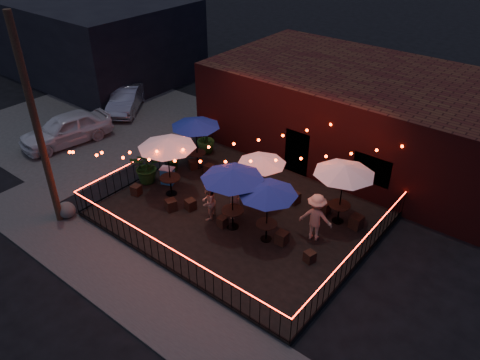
# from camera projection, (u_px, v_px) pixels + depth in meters

# --- Properties ---
(ground) EXTENTS (110.00, 110.00, 0.00)m
(ground) POSITION_uv_depth(u_px,v_px,m) (206.00, 242.00, 17.31)
(ground) COLOR black
(ground) RESTS_ON ground
(patio) EXTENTS (10.00, 8.00, 0.15)m
(patio) POSITION_uv_depth(u_px,v_px,m) (240.00, 215.00, 18.59)
(patio) COLOR black
(patio) RESTS_ON ground
(sidewalk) EXTENTS (18.00, 2.50, 0.05)m
(sidewalk) POSITION_uv_depth(u_px,v_px,m) (139.00, 292.00, 15.15)
(sidewalk) COLOR #3C3A38
(sidewalk) RESTS_ON ground
(parking_lot) EXTENTS (11.00, 12.00, 0.02)m
(parking_lot) POSITION_uv_depth(u_px,v_px,m) (96.00, 120.00, 26.28)
(parking_lot) COLOR #3C3A38
(parking_lot) RESTS_ON ground
(brick_building) EXTENTS (14.00, 8.00, 4.00)m
(brick_building) POSITION_uv_depth(u_px,v_px,m) (361.00, 112.00, 22.31)
(brick_building) COLOR #3B1110
(brick_building) RESTS_ON ground
(background_building) EXTENTS (12.00, 9.00, 5.00)m
(background_building) POSITION_uv_depth(u_px,v_px,m) (96.00, 38.00, 31.43)
(background_building) COLOR black
(background_building) RESTS_ON ground
(utility_pole) EXTENTS (0.26, 0.26, 8.00)m
(utility_pole) POSITION_uv_depth(u_px,v_px,m) (37.00, 128.00, 16.31)
(utility_pole) COLOR #312214
(utility_pole) RESTS_ON ground
(fence_front) EXTENTS (10.00, 0.04, 1.04)m
(fence_front) POSITION_uv_depth(u_px,v_px,m) (166.00, 256.00, 15.64)
(fence_front) COLOR black
(fence_front) RESTS_ON patio
(fence_left) EXTENTS (0.04, 8.00, 1.04)m
(fence_left) POSITION_uv_depth(u_px,v_px,m) (153.00, 163.00, 20.92)
(fence_left) COLOR black
(fence_left) RESTS_ON patio
(fence_right) EXTENTS (0.04, 8.00, 1.04)m
(fence_right) POSITION_uv_depth(u_px,v_px,m) (357.00, 256.00, 15.64)
(fence_right) COLOR black
(fence_right) RESTS_ON patio
(festoon_lights) EXTENTS (10.02, 8.72, 1.32)m
(festoon_lights) POSITION_uv_depth(u_px,v_px,m) (214.00, 157.00, 17.62)
(festoon_lights) COLOR #F32403
(festoon_lights) RESTS_ON ground
(cafe_table_0) EXTENTS (2.67, 2.67, 2.61)m
(cafe_table_0) POSITION_uv_depth(u_px,v_px,m) (167.00, 144.00, 18.47)
(cafe_table_0) COLOR black
(cafe_table_0) RESTS_ON patio
(cafe_table_1) EXTENTS (2.79, 2.79, 2.42)m
(cafe_table_1) POSITION_uv_depth(u_px,v_px,m) (195.00, 123.00, 20.45)
(cafe_table_1) COLOR black
(cafe_table_1) RESTS_ON patio
(cafe_table_2) EXTENTS (2.70, 2.70, 2.55)m
(cafe_table_2) POSITION_uv_depth(u_px,v_px,m) (232.00, 175.00, 16.58)
(cafe_table_2) COLOR black
(cafe_table_2) RESTS_ON patio
(cafe_table_3) EXTENTS (1.98, 1.98, 2.15)m
(cafe_table_3) POSITION_uv_depth(u_px,v_px,m) (262.00, 161.00, 18.17)
(cafe_table_3) COLOR black
(cafe_table_3) RESTS_ON patio
(cafe_table_4) EXTENTS (2.58, 2.58, 2.35)m
(cafe_table_4) POSITION_uv_depth(u_px,v_px,m) (268.00, 191.00, 16.06)
(cafe_table_4) COLOR black
(cafe_table_4) RESTS_ON patio
(cafe_table_5) EXTENTS (2.37, 2.37, 2.52)m
(cafe_table_5) POSITION_uv_depth(u_px,v_px,m) (345.00, 170.00, 16.90)
(cafe_table_5) COLOR black
(cafe_table_5) RESTS_ON patio
(bistro_chair_0) EXTENTS (0.43, 0.43, 0.43)m
(bistro_chair_0) POSITION_uv_depth(u_px,v_px,m) (136.00, 190.00, 19.59)
(bistro_chair_0) COLOR black
(bistro_chair_0) RESTS_ON patio
(bistro_chair_1) EXTENTS (0.51, 0.51, 0.47)m
(bistro_chair_1) POSITION_uv_depth(u_px,v_px,m) (171.00, 205.00, 18.64)
(bistro_chair_1) COLOR black
(bistro_chair_1) RESTS_ON patio
(bistro_chair_2) EXTENTS (0.46, 0.46, 0.41)m
(bistro_chair_2) POSITION_uv_depth(u_px,v_px,m) (193.00, 164.00, 21.41)
(bistro_chair_2) COLOR black
(bistro_chair_2) RESTS_ON patio
(bistro_chair_3) EXTENTS (0.40, 0.40, 0.44)m
(bistro_chair_3) POSITION_uv_depth(u_px,v_px,m) (209.00, 169.00, 21.01)
(bistro_chair_3) COLOR black
(bistro_chair_3) RESTS_ON patio
(bistro_chair_4) EXTENTS (0.44, 0.44, 0.44)m
(bistro_chair_4) POSITION_uv_depth(u_px,v_px,m) (191.00, 205.00, 18.69)
(bistro_chair_4) COLOR black
(bistro_chair_4) RESTS_ON patio
(bistro_chair_5) EXTENTS (0.35, 0.35, 0.40)m
(bistro_chair_5) POSITION_uv_depth(u_px,v_px,m) (222.00, 222.00, 17.77)
(bistro_chair_5) COLOR black
(bistro_chair_5) RESTS_ON patio
(bistro_chair_6) EXTENTS (0.42, 0.42, 0.44)m
(bistro_chair_6) POSITION_uv_depth(u_px,v_px,m) (263.00, 191.00, 19.52)
(bistro_chair_6) COLOR black
(bistro_chair_6) RESTS_ON patio
(bistro_chair_7) EXTENTS (0.45, 0.45, 0.47)m
(bistro_chair_7) POSITION_uv_depth(u_px,v_px,m) (294.00, 198.00, 19.06)
(bistro_chair_7) COLOR black
(bistro_chair_7) RESTS_ON patio
(bistro_chair_8) EXTENTS (0.41, 0.41, 0.47)m
(bistro_chair_8) POSITION_uv_depth(u_px,v_px,m) (282.00, 238.00, 16.90)
(bistro_chair_8) COLOR black
(bistro_chair_8) RESTS_ON patio
(bistro_chair_9) EXTENTS (0.41, 0.41, 0.40)m
(bistro_chair_9) POSITION_uv_depth(u_px,v_px,m) (310.00, 257.00, 16.10)
(bistro_chair_9) COLOR black
(bistro_chair_9) RESTS_ON patio
(bistro_chair_10) EXTENTS (0.42, 0.42, 0.50)m
(bistro_chair_10) POSITION_uv_depth(u_px,v_px,m) (324.00, 207.00, 18.47)
(bistro_chair_10) COLOR black
(bistro_chair_10) RESTS_ON patio
(bistro_chair_11) EXTENTS (0.48, 0.48, 0.51)m
(bistro_chair_11) POSITION_uv_depth(u_px,v_px,m) (356.00, 222.00, 17.66)
(bistro_chair_11) COLOR black
(bistro_chair_11) RESTS_ON patio
(patron_a) EXTENTS (0.42, 0.61, 1.60)m
(patron_a) POSITION_uv_depth(u_px,v_px,m) (235.00, 200.00, 17.95)
(patron_a) COLOR tan
(patron_a) RESTS_ON patio
(patron_b) EXTENTS (0.80, 0.90, 1.54)m
(patron_b) POSITION_uv_depth(u_px,v_px,m) (208.00, 202.00, 17.90)
(patron_b) COLOR tan
(patron_b) RESTS_ON patio
(patron_c) EXTENTS (1.36, 1.02, 1.88)m
(patron_c) POSITION_uv_depth(u_px,v_px,m) (316.00, 217.00, 16.77)
(patron_c) COLOR beige
(patron_c) RESTS_ON patio
(potted_shrub_a) EXTENTS (1.67, 1.56, 1.52)m
(potted_shrub_a) POSITION_uv_depth(u_px,v_px,m) (148.00, 167.00, 20.15)
(potted_shrub_a) COLOR #143F12
(potted_shrub_a) RESTS_ON patio
(potted_shrub_b) EXTENTS (0.79, 0.68, 1.28)m
(potted_shrub_b) POSITION_uv_depth(u_px,v_px,m) (173.00, 158.00, 21.01)
(potted_shrub_b) COLOR #1C3E12
(potted_shrub_b) RESTS_ON patio
(potted_shrub_c) EXTENTS (0.94, 0.94, 1.53)m
(potted_shrub_c) POSITION_uv_depth(u_px,v_px,m) (206.00, 138.00, 22.44)
(potted_shrub_c) COLOR #133E13
(potted_shrub_c) RESTS_ON patio
(cooler) EXTENTS (0.69, 0.60, 0.76)m
(cooler) POSITION_uv_depth(u_px,v_px,m) (168.00, 176.00, 20.24)
(cooler) COLOR #1C6AB7
(cooler) RESTS_ON patio
(boulder) EXTENTS (1.07, 1.01, 0.66)m
(boulder) POSITION_uv_depth(u_px,v_px,m) (66.00, 210.00, 18.44)
(boulder) COLOR #4E4F49
(boulder) RESTS_ON ground
(car_white) EXTENTS (2.55, 4.81, 1.56)m
(car_white) POSITION_uv_depth(u_px,v_px,m) (66.00, 129.00, 23.56)
(car_white) COLOR white
(car_white) RESTS_ON ground
(car_silver) EXTENTS (3.58, 4.16, 1.35)m
(car_silver) POSITION_uv_depth(u_px,v_px,m) (126.00, 99.00, 27.12)
(car_silver) COLOR #96969D
(car_silver) RESTS_ON ground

